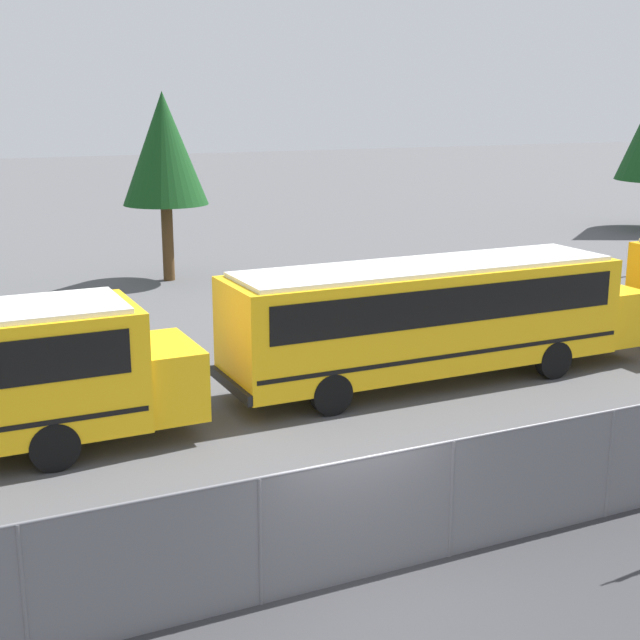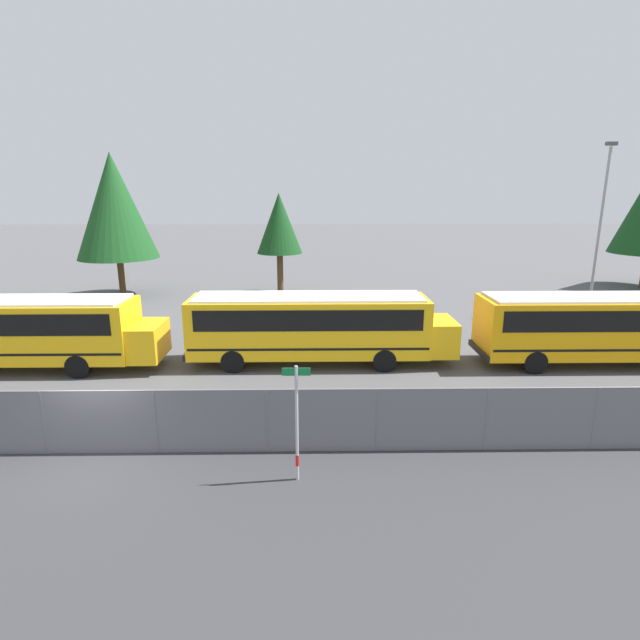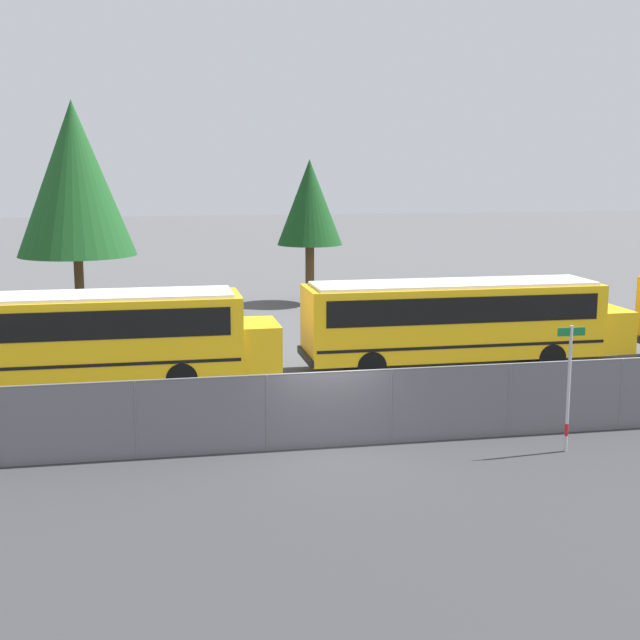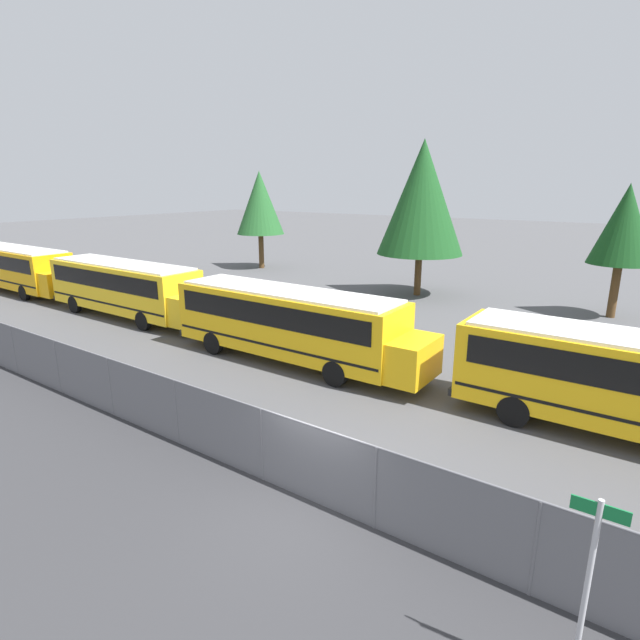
# 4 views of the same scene
# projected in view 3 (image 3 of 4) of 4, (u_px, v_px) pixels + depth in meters

# --- Properties ---
(ground_plane) EXTENTS (200.00, 200.00, 0.00)m
(ground_plane) POSITION_uv_depth(u_px,v_px,m) (330.00, 447.00, 21.97)
(ground_plane) COLOR #4C4C4F
(road_strip) EXTENTS (117.99, 12.00, 0.01)m
(road_strip) POSITION_uv_depth(u_px,v_px,m) (397.00, 548.00, 16.17)
(road_strip) COLOR #333335
(road_strip) RESTS_ON ground_plane
(fence) EXTENTS (84.06, 0.07, 1.92)m
(fence) POSITION_uv_depth(u_px,v_px,m) (330.00, 409.00, 21.80)
(fence) COLOR #9EA0A5
(fence) RESTS_ON ground_plane
(school_bus_2) EXTENTS (11.34, 2.53, 2.98)m
(school_bus_2) POSITION_uv_depth(u_px,v_px,m) (85.00, 333.00, 27.33)
(school_bus_2) COLOR yellow
(school_bus_2) RESTS_ON ground_plane
(school_bus_3) EXTENTS (11.34, 2.53, 2.98)m
(school_bus_3) POSITION_uv_depth(u_px,v_px,m) (459.00, 317.00, 30.14)
(school_bus_3) COLOR yellow
(school_bus_3) RESTS_ON ground_plane
(street_sign) EXTENTS (0.70, 0.09, 3.11)m
(street_sign) POSITION_uv_depth(u_px,v_px,m) (569.00, 386.00, 21.35)
(street_sign) COLOR #B7B7BC
(street_sign) RESTS_ON ground_plane
(tree_0) EXTENTS (3.22, 3.22, 7.11)m
(tree_0) POSITION_uv_depth(u_px,v_px,m) (310.00, 203.00, 43.75)
(tree_0) COLOR #51381E
(tree_0) RESTS_ON ground_plane
(tree_1) EXTENTS (5.43, 5.43, 9.76)m
(tree_1) POSITION_uv_depth(u_px,v_px,m) (74.00, 179.00, 40.71)
(tree_1) COLOR #51381E
(tree_1) RESTS_ON ground_plane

